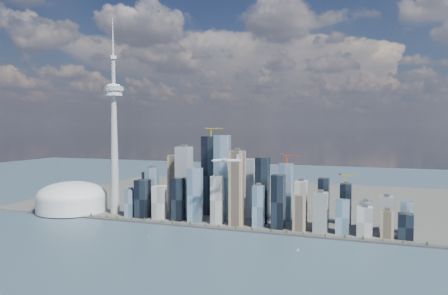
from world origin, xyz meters
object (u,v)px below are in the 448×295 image
(dome_stadium, at_px, (72,198))
(sailboat_west, at_px, (149,236))
(airplane, at_px, (226,160))
(needle_tower, at_px, (114,132))
(sailboat_east, at_px, (298,250))

(dome_stadium, xyz_separation_m, sailboat_west, (357.29, -181.32, -36.81))
(airplane, distance_m, sailboat_west, 248.85)
(dome_stadium, bearing_deg, needle_tower, 4.09)
(dome_stadium, height_order, sailboat_west, dome_stadium)
(sailboat_west, bearing_deg, dome_stadium, 172.10)
(needle_tower, height_order, sailboat_east, needle_tower)
(airplane, height_order, sailboat_east, airplane)
(needle_tower, distance_m, sailboat_west, 371.76)
(sailboat_east, bearing_deg, sailboat_west, 169.01)
(dome_stadium, distance_m, sailboat_west, 402.35)
(needle_tower, relative_size, sailboat_east, 67.30)
(dome_stadium, bearing_deg, sailboat_west, -26.91)
(needle_tower, distance_m, sailboat_east, 627.85)
(airplane, bearing_deg, sailboat_east, -50.75)
(needle_tower, relative_size, sailboat_west, 67.18)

